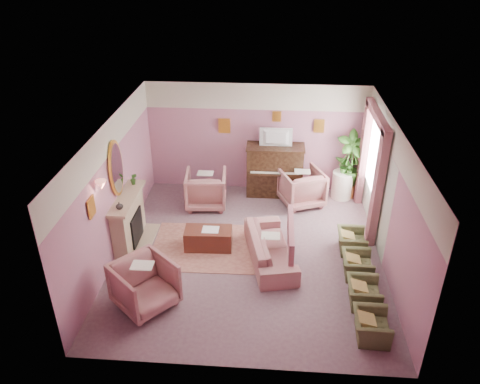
# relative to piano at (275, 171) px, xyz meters

# --- Properties ---
(floor) EXTENTS (5.50, 6.00, 0.01)m
(floor) POSITION_rel_piano_xyz_m (-0.50, -2.68, -0.65)
(floor) COLOR #72565E
(floor) RESTS_ON ground
(ceiling) EXTENTS (5.50, 6.00, 0.01)m
(ceiling) POSITION_rel_piano_xyz_m (-0.50, -2.68, 2.15)
(ceiling) COLOR white
(ceiling) RESTS_ON wall_back
(wall_back) EXTENTS (5.50, 0.02, 2.80)m
(wall_back) POSITION_rel_piano_xyz_m (-0.50, 0.32, 0.75)
(wall_back) COLOR slate
(wall_back) RESTS_ON floor
(wall_front) EXTENTS (5.50, 0.02, 2.80)m
(wall_front) POSITION_rel_piano_xyz_m (-0.50, -5.68, 0.75)
(wall_front) COLOR slate
(wall_front) RESTS_ON floor
(wall_left) EXTENTS (0.02, 6.00, 2.80)m
(wall_left) POSITION_rel_piano_xyz_m (-3.25, -2.68, 0.75)
(wall_left) COLOR slate
(wall_left) RESTS_ON floor
(wall_right) EXTENTS (0.02, 6.00, 2.80)m
(wall_right) POSITION_rel_piano_xyz_m (2.25, -2.68, 0.75)
(wall_right) COLOR slate
(wall_right) RESTS_ON floor
(picture_rail_band) EXTENTS (5.50, 0.01, 0.65)m
(picture_rail_band) POSITION_rel_piano_xyz_m (-0.50, 0.31, 1.82)
(picture_rail_band) COLOR beige
(picture_rail_band) RESTS_ON wall_back
(stripe_panel) EXTENTS (0.01, 3.00, 2.15)m
(stripe_panel) POSITION_rel_piano_xyz_m (2.23, -1.38, 0.42)
(stripe_panel) COLOR beige
(stripe_panel) RESTS_ON wall_right
(fireplace_surround) EXTENTS (0.30, 1.40, 1.10)m
(fireplace_surround) POSITION_rel_piano_xyz_m (-3.09, -2.48, -0.10)
(fireplace_surround) COLOR tan
(fireplace_surround) RESTS_ON floor
(fireplace_inset) EXTENTS (0.18, 0.72, 0.68)m
(fireplace_inset) POSITION_rel_piano_xyz_m (-2.99, -2.48, -0.25)
(fireplace_inset) COLOR black
(fireplace_inset) RESTS_ON floor
(fire_ember) EXTENTS (0.06, 0.54, 0.10)m
(fire_ember) POSITION_rel_piano_xyz_m (-2.95, -2.48, -0.43)
(fire_ember) COLOR orange
(fire_ember) RESTS_ON floor
(mantel_shelf) EXTENTS (0.40, 1.55, 0.07)m
(mantel_shelf) POSITION_rel_piano_xyz_m (-3.06, -2.48, 0.47)
(mantel_shelf) COLOR tan
(mantel_shelf) RESTS_ON fireplace_surround
(hearth) EXTENTS (0.55, 1.50, 0.02)m
(hearth) POSITION_rel_piano_xyz_m (-2.89, -2.48, -0.64)
(hearth) COLOR tan
(hearth) RESTS_ON floor
(mirror_frame) EXTENTS (0.04, 0.72, 1.20)m
(mirror_frame) POSITION_rel_piano_xyz_m (-3.20, -2.48, 1.15)
(mirror_frame) COLOR gold
(mirror_frame) RESTS_ON wall_left
(mirror_glass) EXTENTS (0.01, 0.60, 1.06)m
(mirror_glass) POSITION_rel_piano_xyz_m (-3.17, -2.48, 1.15)
(mirror_glass) COLOR silver
(mirror_glass) RESTS_ON wall_left
(sconce_shade) EXTENTS (0.20, 0.20, 0.16)m
(sconce_shade) POSITION_rel_piano_xyz_m (-3.12, -3.53, 1.33)
(sconce_shade) COLOR #FF8979
(sconce_shade) RESTS_ON wall_left
(piano) EXTENTS (1.40, 0.60, 1.30)m
(piano) POSITION_rel_piano_xyz_m (0.00, 0.00, 0.00)
(piano) COLOR black
(piano) RESTS_ON floor
(piano_keyshelf) EXTENTS (1.30, 0.12, 0.06)m
(piano_keyshelf) POSITION_rel_piano_xyz_m (-0.00, -0.35, 0.07)
(piano_keyshelf) COLOR black
(piano_keyshelf) RESTS_ON piano
(piano_keys) EXTENTS (1.20, 0.08, 0.02)m
(piano_keys) POSITION_rel_piano_xyz_m (0.00, -0.35, 0.11)
(piano_keys) COLOR silver
(piano_keys) RESTS_ON piano
(piano_top) EXTENTS (1.45, 0.65, 0.04)m
(piano_top) POSITION_rel_piano_xyz_m (0.00, 0.00, 0.66)
(piano_top) COLOR black
(piano_top) RESTS_ON piano
(television) EXTENTS (0.80, 0.12, 0.48)m
(television) POSITION_rel_piano_xyz_m (0.00, -0.05, 0.95)
(television) COLOR black
(television) RESTS_ON piano
(print_back_left) EXTENTS (0.30, 0.03, 0.38)m
(print_back_left) POSITION_rel_piano_xyz_m (-1.30, 0.28, 1.07)
(print_back_left) COLOR gold
(print_back_left) RESTS_ON wall_back
(print_back_right) EXTENTS (0.26, 0.03, 0.34)m
(print_back_right) POSITION_rel_piano_xyz_m (1.05, 0.28, 1.13)
(print_back_right) COLOR gold
(print_back_right) RESTS_ON wall_back
(print_back_mid) EXTENTS (0.22, 0.03, 0.26)m
(print_back_mid) POSITION_rel_piano_xyz_m (0.00, 0.28, 1.35)
(print_back_mid) COLOR gold
(print_back_mid) RESTS_ON wall_back
(print_left_wall) EXTENTS (0.03, 0.28, 0.36)m
(print_left_wall) POSITION_rel_piano_xyz_m (-3.21, -3.88, 1.07)
(print_left_wall) COLOR gold
(print_left_wall) RESTS_ON wall_left
(window_blind) EXTENTS (0.03, 1.40, 1.80)m
(window_blind) POSITION_rel_piano_xyz_m (2.20, -1.13, 1.05)
(window_blind) COLOR silver
(window_blind) RESTS_ON wall_right
(curtain_left) EXTENTS (0.16, 0.34, 2.60)m
(curtain_left) POSITION_rel_piano_xyz_m (2.12, -2.05, 0.65)
(curtain_left) COLOR #8F4F57
(curtain_left) RESTS_ON floor
(curtain_right) EXTENTS (0.16, 0.34, 2.60)m
(curtain_right) POSITION_rel_piano_xyz_m (2.12, -0.21, 0.65)
(curtain_right) COLOR #8F4F57
(curtain_right) RESTS_ON floor
(pelmet) EXTENTS (0.16, 2.20, 0.16)m
(pelmet) POSITION_rel_piano_xyz_m (2.12, -1.13, 1.91)
(pelmet) COLOR #8F4F57
(pelmet) RESTS_ON wall_right
(mantel_plant) EXTENTS (0.16, 0.16, 0.28)m
(mantel_plant) POSITION_rel_piano_xyz_m (-3.05, -1.93, 0.64)
(mantel_plant) COLOR #295B1B
(mantel_plant) RESTS_ON mantel_shelf
(mantel_vase) EXTENTS (0.16, 0.16, 0.16)m
(mantel_vase) POSITION_rel_piano_xyz_m (-3.05, -2.98, 0.58)
(mantel_vase) COLOR beige
(mantel_vase) RESTS_ON mantel_shelf
(area_rug) EXTENTS (2.54, 1.85, 0.01)m
(area_rug) POSITION_rel_piano_xyz_m (-1.33, -2.52, -0.64)
(area_rug) COLOR #A26455
(area_rug) RESTS_ON floor
(coffee_table) EXTENTS (1.02, 0.54, 0.45)m
(coffee_table) POSITION_rel_piano_xyz_m (-1.37, -2.53, -0.43)
(coffee_table) COLOR #532419
(coffee_table) RESTS_ON floor
(table_paper) EXTENTS (0.35, 0.28, 0.01)m
(table_paper) POSITION_rel_piano_xyz_m (-1.32, -2.53, -0.20)
(table_paper) COLOR white
(table_paper) RESTS_ON coffee_table
(sofa) EXTENTS (0.67, 2.02, 0.82)m
(sofa) POSITION_rel_piano_xyz_m (-0.05, -2.85, -0.24)
(sofa) COLOR #AD726D
(sofa) RESTS_ON floor
(sofa_throw) EXTENTS (0.10, 1.53, 0.56)m
(sofa_throw) POSITION_rel_piano_xyz_m (0.35, -2.85, -0.05)
(sofa_throw) COLOR #8F4F57
(sofa_throw) RESTS_ON sofa
(floral_armchair_left) EXTENTS (0.96, 0.96, 1.00)m
(floral_armchair_left) POSITION_rel_piano_xyz_m (-1.67, -0.75, -0.15)
(floral_armchair_left) COLOR #AD726D
(floral_armchair_left) RESTS_ON floor
(floral_armchair_right) EXTENTS (0.96, 0.96, 1.00)m
(floral_armchair_right) POSITION_rel_piano_xyz_m (0.67, -0.48, -0.15)
(floral_armchair_right) COLOR #AD726D
(floral_armchair_right) RESTS_ON floor
(floral_armchair_front) EXTENTS (0.96, 0.96, 1.00)m
(floral_armchair_front) POSITION_rel_piano_xyz_m (-2.26, -4.39, -0.15)
(floral_armchair_front) COLOR #AD726D
(floral_armchair_front) RESTS_ON floor
(olive_chair_a) EXTENTS (0.48, 0.68, 0.59)m
(olive_chair_a) POSITION_rel_piano_xyz_m (1.66, -4.86, -0.35)
(olive_chair_a) COLOR #505530
(olive_chair_a) RESTS_ON floor
(olive_chair_b) EXTENTS (0.48, 0.68, 0.59)m
(olive_chair_b) POSITION_rel_piano_xyz_m (1.66, -4.04, -0.35)
(olive_chair_b) COLOR #505530
(olive_chair_b) RESTS_ON floor
(olive_chair_c) EXTENTS (0.48, 0.68, 0.59)m
(olive_chair_c) POSITION_rel_piano_xyz_m (1.66, -3.22, -0.35)
(olive_chair_c) COLOR #505530
(olive_chair_c) RESTS_ON floor
(olive_chair_d) EXTENTS (0.48, 0.68, 0.59)m
(olive_chair_d) POSITION_rel_piano_xyz_m (1.66, -2.40, -0.35)
(olive_chair_d) COLOR #505530
(olive_chair_d) RESTS_ON floor
(side_table) EXTENTS (0.52, 0.52, 0.70)m
(side_table) POSITION_rel_piano_xyz_m (1.72, -0.08, -0.30)
(side_table) COLOR white
(side_table) RESTS_ON floor
(side_plant_big) EXTENTS (0.30, 0.30, 0.34)m
(side_plant_big) POSITION_rel_piano_xyz_m (1.72, -0.08, 0.22)
(side_plant_big) COLOR #295B1B
(side_plant_big) RESTS_ON side_table
(side_plant_small) EXTENTS (0.16, 0.16, 0.28)m
(side_plant_small) POSITION_rel_piano_xyz_m (1.84, -0.18, 0.19)
(side_plant_small) COLOR #295B1B
(side_plant_small) RESTS_ON side_table
(palm_pot) EXTENTS (0.34, 0.34, 0.34)m
(palm_pot) POSITION_rel_piano_xyz_m (1.87, -0.04, -0.48)
(palm_pot) COLOR #A25C2E
(palm_pot) RESTS_ON floor
(palm_plant) EXTENTS (0.76, 0.76, 1.44)m
(palm_plant) POSITION_rel_piano_xyz_m (1.87, -0.04, 0.41)
(palm_plant) COLOR #295B1B
(palm_plant) RESTS_ON palm_pot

